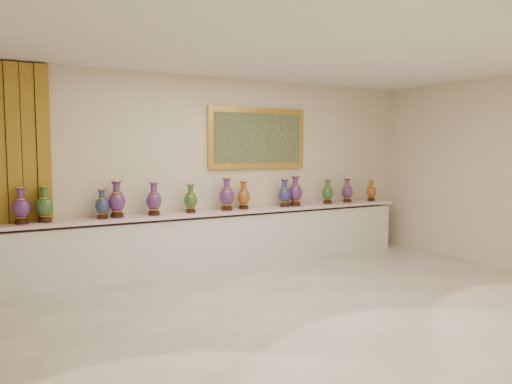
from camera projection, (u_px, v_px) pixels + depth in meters
ground at (287, 308)px, 5.84m from camera, size 8.00×8.00×0.00m
room at (38, 170)px, 6.65m from camera, size 8.00×8.00×8.00m
counter at (208, 241)px, 7.77m from camera, size 7.28×0.48×0.90m
vase_1 at (21, 207)px, 6.40m from camera, size 0.29×0.29×0.48m
vase_2 at (45, 206)px, 6.54m from camera, size 0.25×0.25×0.48m
vase_3 at (102, 205)px, 6.88m from camera, size 0.24×0.24×0.41m
vase_4 at (117, 201)px, 7.03m from camera, size 0.26×0.26×0.52m
vase_5 at (154, 200)px, 7.25m from camera, size 0.26×0.26×0.48m
vase_6 at (191, 200)px, 7.55m from camera, size 0.25×0.25×0.43m
vase_7 at (227, 196)px, 7.84m from camera, size 0.29×0.29×0.51m
vase_8 at (244, 196)px, 8.02m from camera, size 0.22×0.22×0.45m
vase_9 at (285, 194)px, 8.35m from camera, size 0.25×0.25×0.46m
vase_10 at (295, 192)px, 8.46m from camera, size 0.30×0.30×0.51m
vase_11 at (328, 193)px, 8.81m from camera, size 0.21×0.21×0.43m
vase_12 at (347, 191)px, 9.05m from camera, size 0.26×0.26×0.44m
vase_13 at (371, 191)px, 9.29m from camera, size 0.19×0.19×0.39m
label_card at (39, 224)px, 6.42m from camera, size 0.10×0.06×0.00m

